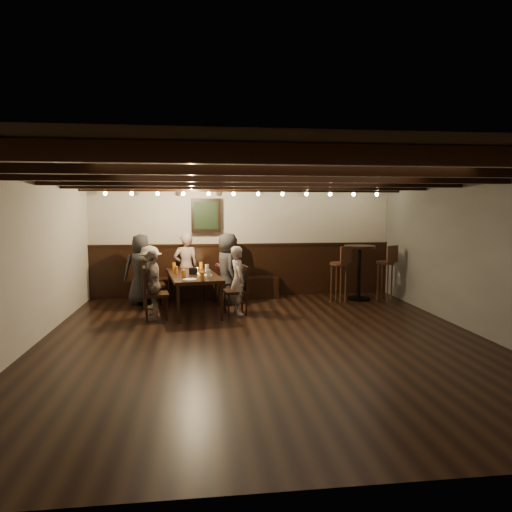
{
  "coord_description": "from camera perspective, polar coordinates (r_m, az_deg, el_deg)",
  "views": [
    {
      "loc": [
        -0.91,
        -6.35,
        1.9
      ],
      "look_at": [
        0.01,
        1.3,
        1.1
      ],
      "focal_mm": 32.0,
      "sensor_mm": 36.0,
      "label": 1
    }
  ],
  "objects": [
    {
      "name": "pint_a",
      "position": [
        9.15,
        -10.23,
        -1.24
      ],
      "size": [
        0.07,
        0.07,
        0.14
      ],
      "primitive_type": "cylinder",
      "color": "#BF7219",
      "rests_on": "dining_table"
    },
    {
      "name": "pint_g",
      "position": [
        7.71,
        -6.73,
        -2.52
      ],
      "size": [
        0.07,
        0.07,
        0.14
      ],
      "primitive_type": "cylinder",
      "color": "#BF7219",
      "rests_on": "dining_table"
    },
    {
      "name": "room",
      "position": [
        8.63,
        -2.71,
        0.46
      ],
      "size": [
        7.0,
        7.0,
        7.0
      ],
      "color": "black",
      "rests_on": "ground"
    },
    {
      "name": "person_bench_left",
      "position": [
        9.32,
        -14.14,
        -1.61
      ],
      "size": [
        0.74,
        0.54,
        1.4
      ],
      "primitive_type": "imported",
      "rotation": [
        0.0,
        0.0,
        3.29
      ],
      "color": "#272729",
      "rests_on": "floor"
    },
    {
      "name": "chair_right_near",
      "position": [
        9.12,
        -3.75,
        -4.33
      ],
      "size": [
        0.46,
        0.46,
        0.89
      ],
      "rotation": [
        0.0,
        0.0,
        1.72
      ],
      "color": "black",
      "rests_on": "floor"
    },
    {
      "name": "chair_right_far",
      "position": [
        8.26,
        -2.46,
        -5.44
      ],
      "size": [
        0.45,
        0.45,
        0.87
      ],
      "rotation": [
        0.0,
        0.0,
        1.72
      ],
      "color": "black",
      "rests_on": "floor"
    },
    {
      "name": "chair_left_far",
      "position": [
        8.06,
        -12.51,
        -5.78
      ],
      "size": [
        0.47,
        0.47,
        0.91
      ],
      "rotation": [
        0.0,
        0.0,
        -1.42
      ],
      "color": "black",
      "rests_on": "floor"
    },
    {
      "name": "person_right_near",
      "position": [
        9.06,
        -3.58,
        -1.61
      ],
      "size": [
        0.55,
        0.75,
        1.41
      ],
      "primitive_type": "imported",
      "rotation": [
        0.0,
        0.0,
        1.72
      ],
      "color": "#2A2B2D",
      "rests_on": "floor"
    },
    {
      "name": "person_left_far",
      "position": [
        8.0,
        -12.78,
        -3.54
      ],
      "size": [
        0.4,
        0.74,
        1.2
      ],
      "primitive_type": "imported",
      "rotation": [
        0.0,
        0.0,
        -1.42
      ],
      "color": "gray",
      "rests_on": "floor"
    },
    {
      "name": "dining_table",
      "position": [
        8.51,
        -7.89,
        -2.61
      ],
      "size": [
        1.11,
        1.97,
        0.7
      ],
      "rotation": [
        0.0,
        0.0,
        0.15
      ],
      "color": "black",
      "rests_on": "floor"
    },
    {
      "name": "bar_stool_left",
      "position": [
        9.4,
        10.31,
        -3.13
      ],
      "size": [
        0.42,
        0.43,
        1.15
      ],
      "rotation": [
        0.0,
        0.0,
        0.58
      ],
      "color": "#391D12",
      "rests_on": "floor"
    },
    {
      "name": "pint_c",
      "position": [
        8.55,
        -9.99,
        -1.73
      ],
      "size": [
        0.07,
        0.07,
        0.14
      ],
      "primitive_type": "cylinder",
      "color": "#BF7219",
      "rests_on": "dining_table"
    },
    {
      "name": "pint_f",
      "position": [
        7.98,
        -5.94,
        -2.23
      ],
      "size": [
        0.07,
        0.07,
        0.14
      ],
      "primitive_type": "cylinder",
      "color": "silver",
      "rests_on": "dining_table"
    },
    {
      "name": "pint_e",
      "position": [
        8.02,
        -9.03,
        -2.23
      ],
      "size": [
        0.07,
        0.07,
        0.14
      ],
      "primitive_type": "cylinder",
      "color": "#BF7219",
      "rests_on": "dining_table"
    },
    {
      "name": "high_top_table",
      "position": [
        9.71,
        12.78,
        -1.01
      ],
      "size": [
        0.64,
        0.64,
        1.14
      ],
      "color": "black",
      "rests_on": "floor"
    },
    {
      "name": "chair_left_near",
      "position": [
        8.94,
        -12.84,
        -4.57
      ],
      "size": [
        0.49,
        0.49,
        0.94
      ],
      "rotation": [
        0.0,
        0.0,
        -1.42
      ],
      "color": "black",
      "rests_on": "floor"
    },
    {
      "name": "plate_far",
      "position": [
        8.23,
        -6.37,
        -2.42
      ],
      "size": [
        0.24,
        0.24,
        0.01
      ],
      "primitive_type": "cylinder",
      "color": "white",
      "rests_on": "dining_table"
    },
    {
      "name": "person_left_near",
      "position": [
        8.89,
        -13.08,
        -2.59
      ],
      "size": [
        0.56,
        0.83,
        1.2
      ],
      "primitive_type": "imported",
      "rotation": [
        0.0,
        0.0,
        -1.42
      ],
      "color": "gray",
      "rests_on": "floor"
    },
    {
      "name": "candle",
      "position": [
        8.8,
        -7.39,
        -1.77
      ],
      "size": [
        0.05,
        0.05,
        0.05
      ],
      "primitive_type": "cylinder",
      "color": "beige",
      "rests_on": "dining_table"
    },
    {
      "name": "person_bench_right",
      "position": [
        9.54,
        -3.26,
        -1.49
      ],
      "size": [
        0.71,
        0.59,
        1.33
      ],
      "primitive_type": "imported",
      "rotation": [
        0.0,
        0.0,
        3.29
      ],
      "color": "#5B1F24",
      "rests_on": "floor"
    },
    {
      "name": "pint_b",
      "position": [
        9.16,
        -6.9,
        -1.18
      ],
      "size": [
        0.07,
        0.07,
        0.14
      ],
      "primitive_type": "cylinder",
      "color": "#BF7219",
      "rests_on": "dining_table"
    },
    {
      "name": "plate_near",
      "position": [
        7.79,
        -8.29,
        -2.92
      ],
      "size": [
        0.24,
        0.24,
        0.01
      ],
      "primitive_type": "cylinder",
      "color": "white",
      "rests_on": "dining_table"
    },
    {
      "name": "person_right_far",
      "position": [
        8.21,
        -2.26,
        -3.04
      ],
      "size": [
        0.36,
        0.49,
        1.23
      ],
      "primitive_type": "imported",
      "rotation": [
        0.0,
        0.0,
        1.72
      ],
      "color": "#A3938A",
      "rests_on": "floor"
    },
    {
      "name": "bar_stool_right",
      "position": [
        9.79,
        15.83,
        -2.91
      ],
      "size": [
        0.41,
        0.42,
        1.15
      ],
      "rotation": [
        0.0,
        0.0,
        0.5
      ],
      "color": "#391D12",
      "rests_on": "floor"
    },
    {
      "name": "pint_d",
      "position": [
        8.73,
        -6.13,
        -1.52
      ],
      "size": [
        0.07,
        0.07,
        0.14
      ],
      "primitive_type": "cylinder",
      "color": "silver",
      "rests_on": "dining_table"
    },
    {
      "name": "person_bench_centre",
      "position": [
        9.53,
        -8.75,
        -1.36
      ],
      "size": [
        0.55,
        0.41,
        1.39
      ],
      "primitive_type": "imported",
      "rotation": [
        0.0,
        0.0,
        3.29
      ],
      "color": "gray",
      "rests_on": "floor"
    },
    {
      "name": "condiment_caddy",
      "position": [
        8.44,
        -7.85,
        -1.87
      ],
      "size": [
        0.15,
        0.1,
        0.12
      ],
      "primitive_type": "cube",
      "color": "black",
      "rests_on": "dining_table"
    }
  ]
}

